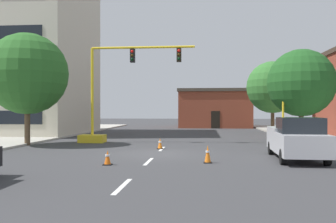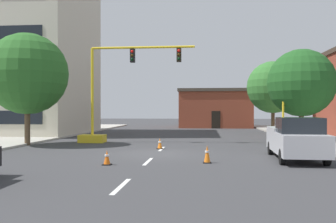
{
  "view_description": "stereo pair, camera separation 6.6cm",
  "coord_description": "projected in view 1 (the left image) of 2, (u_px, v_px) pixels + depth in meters",
  "views": [
    {
      "loc": [
        2.45,
        -19.73,
        2.33
      ],
      "look_at": [
        -0.07,
        7.09,
        2.22
      ],
      "focal_mm": 40.09,
      "sensor_mm": 36.0,
      "label": 1
    },
    {
      "loc": [
        2.52,
        -19.73,
        2.33
      ],
      "look_at": [
        -0.07,
        7.09,
        2.22
      ],
      "focal_mm": 40.09,
      "sensor_mm": 36.0,
      "label": 2
    }
  ],
  "objects": [
    {
      "name": "lane_stripe_seg_1",
      "position": [
        122.0,
        186.0,
        11.42
      ],
      "size": [
        0.16,
        2.4,
        0.01
      ],
      "primitive_type": "cube",
      "color": "silver",
      "rests_on": "ground_plane"
    },
    {
      "name": "traffic_light_pole_right",
      "position": [
        283.0,
        93.0,
        26.22
      ],
      "size": [
        0.32,
        0.47,
        4.8
      ],
      "color": "yellow",
      "rests_on": "ground_plane"
    },
    {
      "name": "sidewalk_left",
      "position": [
        15.0,
        139.0,
        28.97
      ],
      "size": [
        6.0,
        56.0,
        0.14
      ],
      "primitive_type": "cube",
      "color": "#B2ADA3",
      "rests_on": "ground_plane"
    },
    {
      "name": "pickup_truck_silver",
      "position": [
        296.0,
        139.0,
        17.54
      ],
      "size": [
        2.21,
        5.47,
        1.99
      ],
      "color": "#BCBCC1",
      "rests_on": "ground_plane"
    },
    {
      "name": "traffic_signal_gantry",
      "position": [
        106.0,
        112.0,
        26.71
      ],
      "size": [
        8.22,
        1.2,
        6.83
      ],
      "color": "yellow",
      "rests_on": "ground_plane"
    },
    {
      "name": "tree_right_far",
      "position": [
        273.0,
        87.0,
        38.47
      ],
      "size": [
        5.33,
        5.33,
        7.33
      ],
      "color": "brown",
      "rests_on": "ground_plane"
    },
    {
      "name": "lane_stripe_seg_3",
      "position": [
        162.0,
        149.0,
        22.37
      ],
      "size": [
        0.16,
        2.4,
        0.01
      ],
      "primitive_type": "cube",
      "color": "silver",
      "rests_on": "ground_plane"
    },
    {
      "name": "tree_left_near",
      "position": [
        27.0,
        74.0,
        24.65
      ],
      "size": [
        5.34,
        5.34,
        7.39
      ],
      "color": "brown",
      "rests_on": "ground_plane"
    },
    {
      "name": "lane_stripe_seg_2",
      "position": [
        149.0,
        161.0,
        16.9
      ],
      "size": [
        0.16,
        2.4,
        0.01
      ],
      "primitive_type": "cube",
      "color": "silver",
      "rests_on": "ground_plane"
    },
    {
      "name": "ground_plane",
      "position": [
        157.0,
        154.0,
        19.88
      ],
      "size": [
        160.0,
        160.0,
        0.0
      ],
      "primitive_type": "plane",
      "color": "#38383A"
    },
    {
      "name": "building_tall_left",
      "position": [
        12.0,
        44.0,
        36.78
      ],
      "size": [
        14.59,
        12.87,
        17.53
      ],
      "color": "beige",
      "rests_on": "ground_plane"
    },
    {
      "name": "traffic_cone_roadside_a",
      "position": [
        160.0,
        143.0,
        22.38
      ],
      "size": [
        0.36,
        0.36,
        0.66
      ],
      "color": "black",
      "rests_on": "ground_plane"
    },
    {
      "name": "building_brick_center",
      "position": [
        214.0,
        108.0,
        51.58
      ],
      "size": [
        9.7,
        9.35,
        5.09
      ],
      "color": "brown",
      "rests_on": "ground_plane"
    },
    {
      "name": "traffic_cone_roadside_b",
      "position": [
        108.0,
        158.0,
        15.84
      ],
      "size": [
        0.36,
        0.36,
        0.63
      ],
      "color": "black",
      "rests_on": "ground_plane"
    },
    {
      "name": "tree_right_mid",
      "position": [
        301.0,
        83.0,
        27.27
      ],
      "size": [
        4.9,
        4.9,
        6.76
      ],
      "color": "brown",
      "rests_on": "ground_plane"
    },
    {
      "name": "traffic_cone_roadside_c",
      "position": [
        208.0,
        154.0,
        16.44
      ],
      "size": [
        0.36,
        0.36,
        0.78
      ],
      "color": "black",
      "rests_on": "ground_plane"
    }
  ]
}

